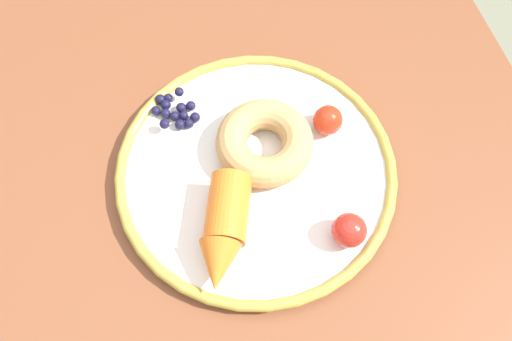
{
  "coord_description": "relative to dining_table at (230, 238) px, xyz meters",
  "views": [
    {
      "loc": [
        -0.22,
        0.03,
        1.29
      ],
      "look_at": [
        0.03,
        -0.04,
        0.75
      ],
      "focal_mm": 39.54,
      "sensor_mm": 36.0,
      "label": 1
    }
  ],
  "objects": [
    {
      "name": "ground_plane",
      "position": [
        0.0,
        0.0,
        -0.65
      ],
      "size": [
        6.0,
        6.0,
        0.0
      ],
      "primitive_type": "plane",
      "color": "gray"
    },
    {
      "name": "dining_table",
      "position": [
        0.0,
        0.0,
        0.0
      ],
      "size": [
        1.25,
        0.75,
        0.73
      ],
      "color": "brown",
      "rests_on": "ground_plane"
    },
    {
      "name": "plate",
      "position": [
        0.03,
        -0.04,
        0.1
      ],
      "size": [
        0.3,
        0.3,
        0.02
      ],
      "color": "silver",
      "rests_on": "dining_table"
    },
    {
      "name": "carrot_orange",
      "position": [
        -0.03,
        0.01,
        0.12
      ],
      "size": [
        0.12,
        0.08,
        0.04
      ],
      "color": "orange",
      "rests_on": "plate"
    },
    {
      "name": "donut",
      "position": [
        0.05,
        -0.06,
        0.12
      ],
      "size": [
        0.14,
        0.14,
        0.03
      ],
      "primitive_type": "torus",
      "rotation": [
        0.0,
        0.0,
        2.01
      ],
      "color": "tan",
      "rests_on": "plate"
    },
    {
      "name": "blueberry_pile",
      "position": [
        0.12,
        0.03,
        0.11
      ],
      "size": [
        0.05,
        0.05,
        0.02
      ],
      "color": "#191638",
      "rests_on": "plate"
    },
    {
      "name": "tomato_near",
      "position": [
        -0.06,
        -0.11,
        0.12
      ],
      "size": [
        0.03,
        0.03,
        0.03
      ],
      "primitive_type": "sphere",
      "color": "red",
      "rests_on": "plate"
    },
    {
      "name": "tomato_mid",
      "position": [
        0.06,
        -0.13,
        0.12
      ],
      "size": [
        0.03,
        0.03,
        0.03
      ],
      "primitive_type": "sphere",
      "color": "red",
      "rests_on": "plate"
    }
  ]
}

